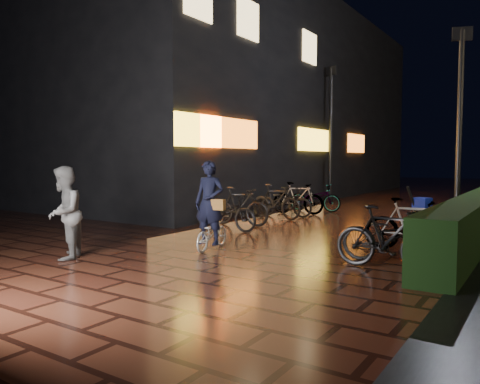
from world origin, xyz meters
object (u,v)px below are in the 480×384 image
Objects in this scene: cart_assembly at (421,205)px; cyclist at (211,217)px; bystander_person at (64,213)px; traffic_barrier at (432,239)px.

cyclist is at bearing -113.52° from cart_assembly.
cyclist is at bearing 104.86° from bystander_person.
cart_assembly is at bearing 66.48° from cyclist.
traffic_barrier is (3.82, 1.80, -0.33)m from cyclist.
bystander_person is 0.94× the size of cyclist.
bystander_person is at bearing -144.21° from traffic_barrier.
cyclist is 1.09× the size of traffic_barrier.
bystander_person is 1.03× the size of traffic_barrier.
bystander_person is 2.74m from cyclist.
cyclist reaches higher than cart_assembly.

